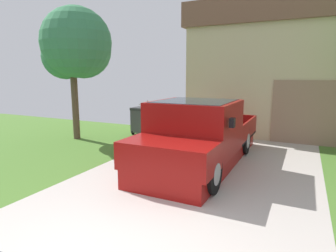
% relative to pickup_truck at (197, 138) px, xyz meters
% --- Properties ---
extents(pickup_truck, '(2.11, 5.25, 1.70)m').
position_rel_pickup_truck_xyz_m(pickup_truck, '(0.00, 0.00, 0.00)').
color(pickup_truck, maroon).
rests_on(pickup_truck, ground).
extents(person_with_hat, '(0.49, 0.49, 1.60)m').
position_rel_pickup_truck_xyz_m(person_with_hat, '(-1.64, 0.37, 0.14)').
color(person_with_hat, '#333842').
rests_on(person_with_hat, ground).
extents(handbag, '(0.37, 0.19, 0.41)m').
position_rel_pickup_truck_xyz_m(handbag, '(-1.74, 0.22, -0.63)').
color(handbag, beige).
rests_on(handbag, ground).
extents(house_with_garage, '(8.51, 7.25, 5.00)m').
position_rel_pickup_truck_xyz_m(house_with_garage, '(2.22, 7.30, 1.78)').
color(house_with_garage, '#CBBD8E').
rests_on(house_with_garage, ground).
extents(neighbor_tree, '(2.65, 2.61, 4.61)m').
position_rel_pickup_truck_xyz_m(neighbor_tree, '(-4.92, 1.17, 2.52)').
color(neighbor_tree, brown).
rests_on(neighbor_tree, ground).
extents(wheeled_trash_bin, '(0.60, 0.72, 1.06)m').
position_rel_pickup_truck_xyz_m(wheeled_trash_bin, '(-3.40, 2.91, -0.17)').
color(wheeled_trash_bin, '#424247').
rests_on(wheeled_trash_bin, ground).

